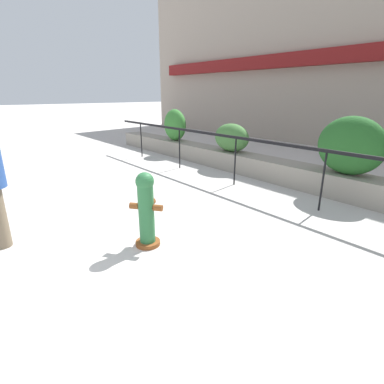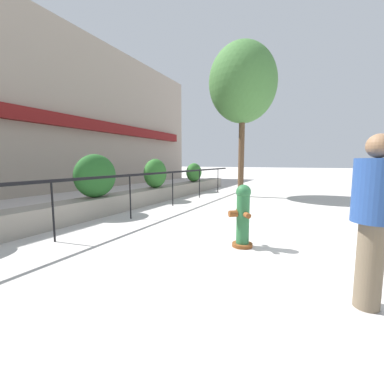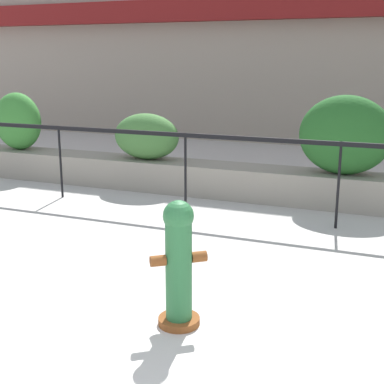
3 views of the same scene
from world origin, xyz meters
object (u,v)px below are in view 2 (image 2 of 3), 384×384
(hedge_bush_4, at_px, (194,172))
(street_tree, at_px, (243,84))
(hedge_bush_2, at_px, (96,176))
(hedge_bush_3, at_px, (155,173))
(pedestrian, at_px, (374,211))
(fire_hydrant, at_px, (243,215))

(hedge_bush_4, relative_size, street_tree, 0.18)
(hedge_bush_2, xyz_separation_m, hedge_bush_3, (2.84, 0.00, -0.05))
(street_tree, distance_m, pedestrian, 9.05)
(hedge_bush_4, xyz_separation_m, street_tree, (-0.65, -2.49, 3.63))
(hedge_bush_3, height_order, fire_hydrant, hedge_bush_3)
(hedge_bush_4, distance_m, street_tree, 4.45)
(street_tree, relative_size, pedestrian, 3.56)
(hedge_bush_3, distance_m, fire_hydrant, 5.64)
(hedge_bush_2, distance_m, hedge_bush_3, 2.84)
(hedge_bush_4, bearing_deg, pedestrian, -144.43)
(fire_hydrant, bearing_deg, hedge_bush_3, 49.39)
(hedge_bush_3, relative_size, pedestrian, 0.63)
(hedge_bush_4, bearing_deg, fire_hydrant, -148.48)
(hedge_bush_2, bearing_deg, hedge_bush_3, 0.00)
(hedge_bush_3, xyz_separation_m, fire_hydrant, (-3.66, -4.26, -0.48))
(pedestrian, bearing_deg, hedge_bush_4, 35.57)
(hedge_bush_2, height_order, hedge_bush_3, hedge_bush_2)
(hedge_bush_4, bearing_deg, hedge_bush_3, 180.00)
(hedge_bush_4, height_order, pedestrian, pedestrian)
(hedge_bush_3, bearing_deg, street_tree, -43.26)
(fire_hydrant, distance_m, street_tree, 7.68)
(hedge_bush_3, distance_m, pedestrian, 7.69)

